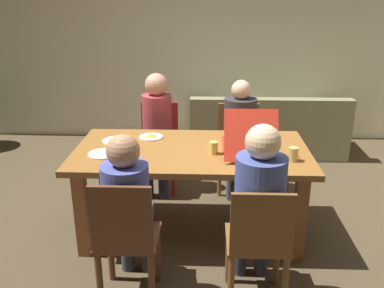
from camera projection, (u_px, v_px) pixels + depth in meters
The scene contains 19 objects.
ground_plane at pixel (192, 230), 3.70m from camera, with size 20.00×20.00×0.00m, color #4A3D29.
back_wall at pixel (199, 35), 5.66m from camera, with size 7.67×0.12×2.87m, color beige.
dining_table at pixel (192, 161), 3.47m from camera, with size 1.93×1.00×0.77m.
chair_0 at pixel (238, 141), 4.42m from camera, with size 0.46×0.45×0.88m.
person_0 at pixel (240, 128), 4.22m from camera, with size 0.33×0.48×1.17m.
chair_1 at pixel (258, 244), 2.65m from camera, with size 0.40×0.39×0.89m.
person_1 at pixel (258, 199), 2.67m from camera, with size 0.32×0.48×1.26m.
chair_2 at pixel (159, 140), 4.45m from camera, with size 0.42×0.45×0.89m.
person_2 at pixel (157, 123), 4.24m from camera, with size 0.30×0.47×1.23m.
chair_3 at pixel (126, 240), 2.67m from camera, with size 0.40×0.39×0.92m.
person_3 at pixel (128, 202), 2.73m from camera, with size 0.30×0.49×1.18m.
pizza_box_0 at pixel (248, 143), 3.42m from camera, with size 0.41×0.61×0.38m.
plate_0 at pixel (103, 154), 3.31m from camera, with size 0.24×0.24×0.01m.
plate_1 at pixel (116, 140), 3.60m from camera, with size 0.23×0.23×0.03m.
plate_2 at pixel (151, 137), 3.70m from camera, with size 0.21×0.21×0.03m.
drinking_glass_0 at pixel (252, 155), 3.12m from camera, with size 0.08×0.08×0.13m, color #BD4C30.
drinking_glass_1 at pixel (293, 154), 3.17m from camera, with size 0.07×0.07×0.11m, color #DAC264.
drinking_glass_2 at pixel (214, 148), 3.31m from camera, with size 0.07×0.07×0.10m, color #DCC35B.
couch at pixel (266, 131), 5.44m from camera, with size 1.97×0.80×0.78m.
Camera 1 is at (0.12, -3.20, 1.99)m, focal length 38.94 mm.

